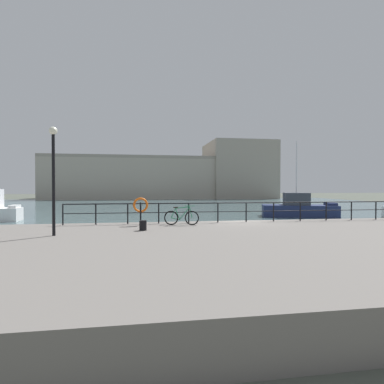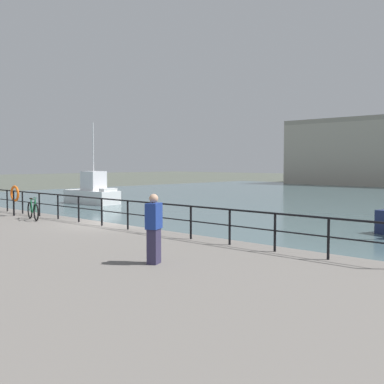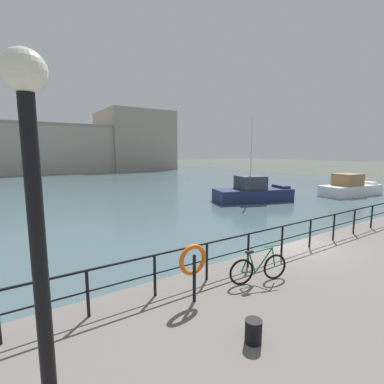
{
  "view_description": "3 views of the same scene",
  "coord_description": "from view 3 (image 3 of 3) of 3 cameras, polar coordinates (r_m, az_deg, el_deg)",
  "views": [
    {
      "loc": [
        -5.55,
        -17.5,
        2.92
      ],
      "look_at": [
        -1.78,
        5.57,
        2.53
      ],
      "focal_mm": 29.81,
      "sensor_mm": 36.0,
      "label": 1
    },
    {
      "loc": [
        15.6,
        -11.82,
        3.43
      ],
      "look_at": [
        -1.43,
        6.04,
        1.92
      ],
      "focal_mm": 45.22,
      "sensor_mm": 36.0,
      "label": 2
    },
    {
      "loc": [
        -9.09,
        -6.71,
        4.54
      ],
      "look_at": [
        -1.92,
        3.93,
        2.68
      ],
      "focal_mm": 26.46,
      "sensor_mm": 36.0,
      "label": 3
    }
  ],
  "objects": [
    {
      "name": "ground_plane",
      "position": [
        12.18,
        18.72,
        -14.1
      ],
      "size": [
        240.0,
        240.0,
        0.0
      ],
      "primitive_type": "plane",
      "color": "#4C5147"
    },
    {
      "name": "harbor_building",
      "position": [
        71.11,
        -21.69,
        8.45
      ],
      "size": [
        55.29,
        16.89,
        14.24
      ],
      "color": "#A89E8E",
      "rests_on": "ground_plane"
    },
    {
      "name": "parked_bicycle",
      "position": [
        8.18,
        13.25,
        -14.75
      ],
      "size": [
        1.73,
        0.5,
        0.98
      ],
      "rotation": [
        0.0,
        0.0,
        -0.25
      ],
      "color": "black",
      "rests_on": "quay_promenade"
    },
    {
      "name": "quay_lamp_post",
      "position": [
        2.56,
        -28.5,
        -10.75
      ],
      "size": [
        0.32,
        0.32,
        4.28
      ],
      "color": "black",
      "rests_on": "quay_promenade"
    },
    {
      "name": "moored_small_launch",
      "position": [
        26.23,
        12.11,
        -0.01
      ],
      "size": [
        7.4,
        4.67,
        7.28
      ],
      "rotation": [
        0.0,
        0.0,
        -0.31
      ],
      "color": "navy",
      "rests_on": "water_basin"
    },
    {
      "name": "moored_white_yacht",
      "position": [
        33.31,
        29.22,
        0.79
      ],
      "size": [
        7.02,
        3.41,
        2.25
      ],
      "rotation": [
        0.0,
        0.0,
        -0.13
      ],
      "color": "white",
      "rests_on": "water_basin"
    },
    {
      "name": "water_basin",
      "position": [
        38.28,
        -20.0,
        0.96
      ],
      "size": [
        80.0,
        60.0,
        0.01
      ],
      "primitive_type": "cube",
      "color": "#476066",
      "rests_on": "ground_plane"
    },
    {
      "name": "quay_railing",
      "position": [
        12.06,
        24.86,
        -6.05
      ],
      "size": [
        20.81,
        0.07,
        1.08
      ],
      "color": "black",
      "rests_on": "quay_promenade"
    },
    {
      "name": "mooring_bollard",
      "position": [
        6.0,
        12.27,
        -25.71
      ],
      "size": [
        0.32,
        0.32,
        0.44
      ],
      "primitive_type": "cylinder",
      "color": "black",
      "rests_on": "quay_promenade"
    },
    {
      "name": "life_ring_stand",
      "position": [
        6.85,
        0.21,
        -13.87
      ],
      "size": [
        0.75,
        0.16,
        1.4
      ],
      "color": "black",
      "rests_on": "quay_promenade"
    }
  ]
}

